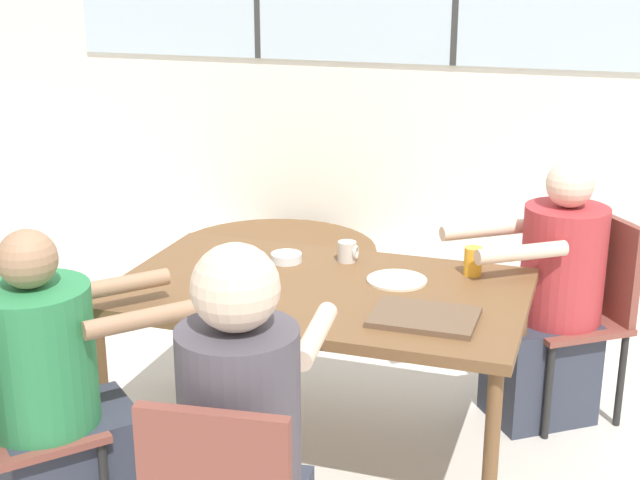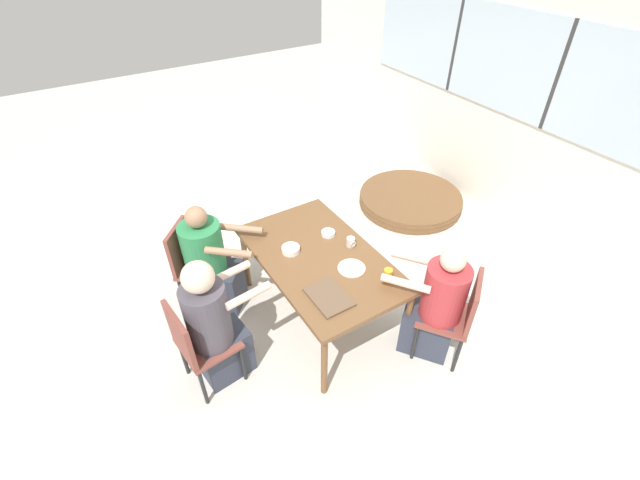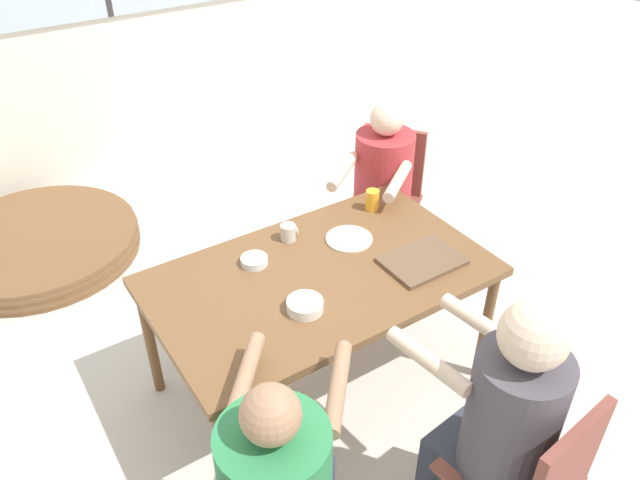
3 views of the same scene
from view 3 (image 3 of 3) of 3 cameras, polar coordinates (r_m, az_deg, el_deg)
ground_plane at (r=3.27m, az=0.00°, el=-12.71°), size 16.00×16.00×0.00m
dining_table at (r=2.83m, az=0.00°, el=-3.94°), size 1.51×0.91×0.70m
chair_for_man_blue_shirt at (r=3.83m, az=6.22°, el=4.86°), size 0.56×0.56×0.86m
chair_for_man_teal_shirt at (r=2.43m, az=18.97°, el=-19.74°), size 0.44×0.44×0.86m
person_man_blue_shirt at (r=3.69m, az=5.49°, el=3.37°), size 0.69×0.63×1.10m
person_man_teal_shirt at (r=2.45m, az=15.87°, el=-17.12°), size 0.39×0.63×1.20m
food_tray_dark at (r=2.88m, az=9.30°, el=-1.89°), size 0.35×0.26×0.02m
coffee_mug at (r=2.98m, az=-2.88°, el=0.71°), size 0.08×0.07×0.08m
juice_glass at (r=3.21m, az=4.80°, el=3.66°), size 0.07×0.07×0.11m
bowl_white_shallow at (r=2.85m, az=-6.04°, el=-1.89°), size 0.12×0.12×0.04m
bowl_cereal at (r=2.59m, az=-1.39°, el=-6.00°), size 0.15×0.15×0.05m
plate_tortillas at (r=3.00m, az=2.67°, el=0.11°), size 0.23×0.23×0.01m
folded_table_stack at (r=4.44m, az=-24.33°, el=-0.34°), size 1.27×1.27×0.15m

